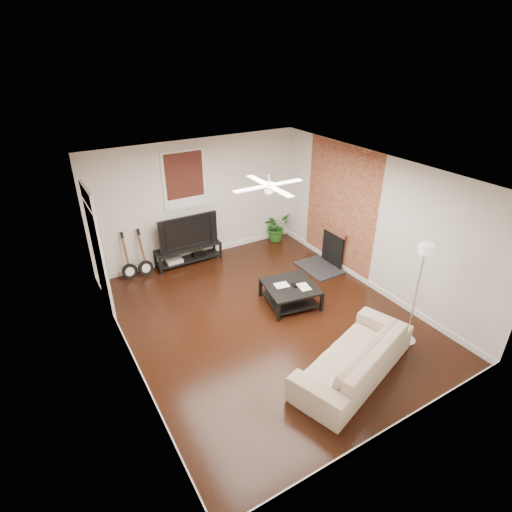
{
  "coord_description": "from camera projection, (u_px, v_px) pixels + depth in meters",
  "views": [
    {
      "loc": [
        -3.35,
        -5.26,
        4.64
      ],
      "look_at": [
        0.0,
        0.4,
        1.15
      ],
      "focal_mm": 28.53,
      "sensor_mm": 36.0,
      "label": 1
    }
  ],
  "objects": [
    {
      "name": "brick_accent",
      "position": [
        340.0,
        208.0,
        8.9
      ],
      "size": [
        0.02,
        2.2,
        2.8
      ],
      "primitive_type": "cube",
      "color": "brown",
      "rests_on": "floor"
    },
    {
      "name": "tv_stand",
      "position": [
        189.0,
        255.0,
        9.5
      ],
      "size": [
        1.54,
        0.41,
        0.43
      ],
      "primitive_type": "cube",
      "color": "black",
      "rests_on": "floor"
    },
    {
      "name": "ceiling_fan",
      "position": [
        269.0,
        186.0,
        6.46
      ],
      "size": [
        1.24,
        1.24,
        0.32
      ],
      "primitive_type": null,
      "color": "white",
      "rests_on": "ceiling"
    },
    {
      "name": "potted_plant",
      "position": [
        276.0,
        227.0,
        10.55
      ],
      "size": [
        0.77,
        0.71,
        0.74
      ],
      "primitive_type": "imported",
      "rotation": [
        0.0,
        0.0,
        0.21
      ],
      "color": "#24601B",
      "rests_on": "floor"
    },
    {
      "name": "fireplace",
      "position": [
        326.0,
        249.0,
        9.21
      ],
      "size": [
        0.8,
        1.1,
        0.92
      ],
      "primitive_type": "cube",
      "color": "black",
      "rests_on": "floor"
    },
    {
      "name": "sofa",
      "position": [
        354.0,
        356.0,
        6.26
      ],
      "size": [
        2.48,
        1.59,
        0.68
      ],
      "primitive_type": "imported",
      "rotation": [
        0.0,
        0.0,
        3.46
      ],
      "color": "#C0AE90",
      "rests_on": "floor"
    },
    {
      "name": "guitar_left",
      "position": [
        127.0,
        257.0,
        8.7
      ],
      "size": [
        0.35,
        0.26,
        1.08
      ],
      "primitive_type": null,
      "rotation": [
        0.0,
        0.0,
        0.07
      ],
      "color": "black",
      "rests_on": "floor"
    },
    {
      "name": "window_back",
      "position": [
        184.0,
        180.0,
        8.89
      ],
      "size": [
        1.0,
        0.06,
        1.3
      ],
      "primitive_type": "cube",
      "color": "#39160F",
      "rests_on": "wall_back"
    },
    {
      "name": "guitar_right",
      "position": [
        144.0,
        254.0,
        8.83
      ],
      "size": [
        0.37,
        0.29,
        1.08
      ],
      "primitive_type": null,
      "rotation": [
        0.0,
        0.0,
        0.18
      ],
      "color": "black",
      "rests_on": "floor"
    },
    {
      "name": "floor_lamp",
      "position": [
        416.0,
        295.0,
        6.66
      ],
      "size": [
        0.39,
        0.39,
        1.89
      ],
      "primitive_type": null,
      "rotation": [
        0.0,
        0.0,
        0.32
      ],
      "color": "silver",
      "rests_on": "floor"
    },
    {
      "name": "tv",
      "position": [
        186.0,
        230.0,
        9.23
      ],
      "size": [
        1.38,
        0.18,
        0.79
      ],
      "primitive_type": "imported",
      "color": "black",
      "rests_on": "tv_stand"
    },
    {
      "name": "room",
      "position": [
        268.0,
        253.0,
        7.02
      ],
      "size": [
        5.01,
        6.01,
        2.81
      ],
      "color": "black",
      "rests_on": "ground"
    },
    {
      "name": "door_left",
      "position": [
        99.0,
        250.0,
        7.43
      ],
      "size": [
        0.08,
        1.0,
        2.5
      ],
      "primitive_type": "cube",
      "color": "white",
      "rests_on": "wall_left"
    },
    {
      "name": "coffee_table",
      "position": [
        290.0,
        294.0,
        8.04
      ],
      "size": [
        1.12,
        1.12,
        0.41
      ],
      "primitive_type": "cube",
      "rotation": [
        0.0,
        0.0,
        -0.17
      ],
      "color": "black",
      "rests_on": "floor"
    }
  ]
}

